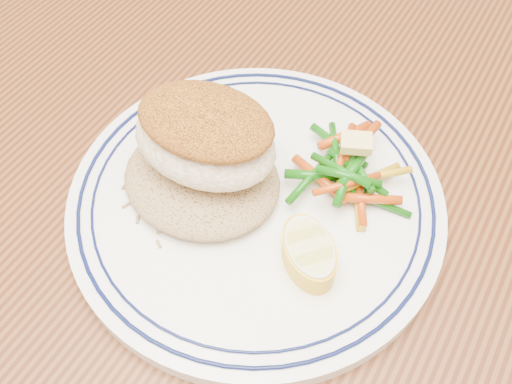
% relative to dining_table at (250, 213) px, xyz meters
% --- Properties ---
extents(dining_table, '(1.50, 0.90, 0.75)m').
position_rel_dining_table_xyz_m(dining_table, '(0.00, 0.00, 0.00)').
color(dining_table, '#431F0D').
rests_on(dining_table, ground).
extents(plate, '(0.30, 0.30, 0.02)m').
position_rel_dining_table_xyz_m(plate, '(0.04, -0.05, 0.11)').
color(plate, white).
rests_on(plate, dining_table).
extents(rice_pilaf, '(0.13, 0.11, 0.02)m').
position_rel_dining_table_xyz_m(rice_pilaf, '(-0.01, -0.06, 0.12)').
color(rice_pilaf, '#97754B').
rests_on(rice_pilaf, plate).
extents(fish_fillet, '(0.12, 0.09, 0.06)m').
position_rel_dining_table_xyz_m(fish_fillet, '(-0.01, -0.05, 0.16)').
color(fish_fillet, white).
rests_on(fish_fillet, rice_pilaf).
extents(vegetable_pile, '(0.11, 0.11, 0.03)m').
position_rel_dining_table_xyz_m(vegetable_pile, '(0.09, 0.00, 0.12)').
color(vegetable_pile, '#BF3E09').
rests_on(vegetable_pile, plate).
extents(butter_pat, '(0.03, 0.03, 0.01)m').
position_rel_dining_table_xyz_m(butter_pat, '(0.09, 0.02, 0.14)').
color(butter_pat, '#F9DC7A').
rests_on(butter_pat, vegetable_pile).
extents(lemon_wedge, '(0.08, 0.08, 0.02)m').
position_rel_dining_table_xyz_m(lemon_wedge, '(0.10, -0.08, 0.12)').
color(lemon_wedge, yellow).
rests_on(lemon_wedge, plate).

